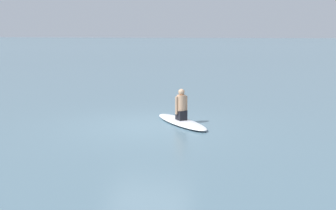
% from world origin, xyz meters
% --- Properties ---
extents(ground_plane, '(400.00, 400.00, 0.00)m').
position_xyz_m(ground_plane, '(0.00, 0.00, 0.00)').
color(ground_plane, slate).
extents(surfboard, '(2.26, 2.50, 0.12)m').
position_xyz_m(surfboard, '(-0.89, -0.54, 0.06)').
color(surfboard, white).
rests_on(surfboard, ground).
extents(person_paddler, '(0.39, 0.40, 0.93)m').
position_xyz_m(person_paddler, '(-0.89, -0.54, 0.54)').
color(person_paddler, black).
rests_on(person_paddler, surfboard).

